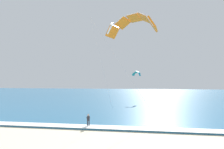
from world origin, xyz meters
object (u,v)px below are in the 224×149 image
object	(u,v)px
kitesurfer	(88,120)
kite_primary	(132,23)
surfboard	(88,127)
kite_distant	(137,73)

from	to	relation	value
kitesurfer	kite_primary	xyz separation A→B (m)	(4.96, 7.96, 14.20)
surfboard	kitesurfer	size ratio (longest dim) A/B	0.87
surfboard	kitesurfer	distance (m)	0.91
kitesurfer	kite_primary	distance (m)	17.01
kite_distant	kite_primary	bearing A→B (deg)	-87.67
kitesurfer	kite_distant	xyz separation A→B (m)	(3.90, 33.91, 6.94)
kitesurfer	kite_primary	bearing A→B (deg)	58.10
kite_primary	kite_distant	size ratio (longest dim) A/B	4.55
kite_primary	surfboard	bearing A→B (deg)	-121.82
kitesurfer	kite_distant	distance (m)	34.84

